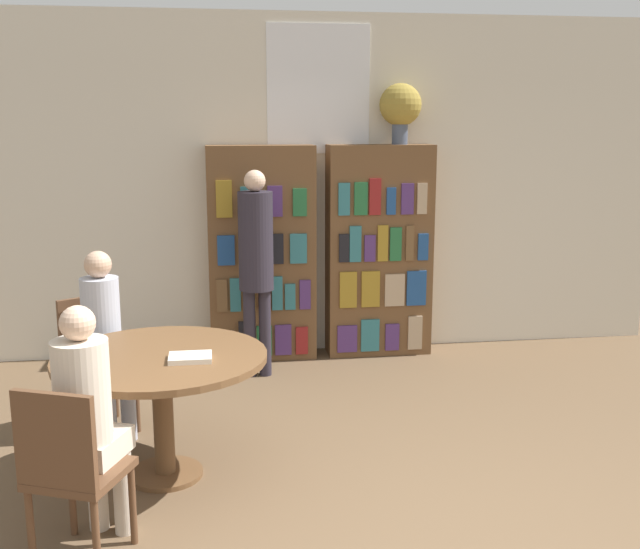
# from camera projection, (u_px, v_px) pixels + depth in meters

# --- Properties ---
(wall_back) EXTENTS (6.40, 0.07, 3.00)m
(wall_back) POSITION_uv_depth(u_px,v_px,m) (318.00, 186.00, 6.70)
(wall_back) COLOR beige
(wall_back) RESTS_ON ground_plane
(bookshelf_left) EXTENTS (0.93, 0.34, 1.88)m
(bookshelf_left) POSITION_uv_depth(u_px,v_px,m) (262.00, 254.00, 6.55)
(bookshelf_left) COLOR brown
(bookshelf_left) RESTS_ON ground_plane
(bookshelf_right) EXTENTS (0.93, 0.34, 1.88)m
(bookshelf_right) POSITION_uv_depth(u_px,v_px,m) (379.00, 251.00, 6.69)
(bookshelf_right) COLOR brown
(bookshelf_right) RESTS_ON ground_plane
(flower_vase) EXTENTS (0.37, 0.37, 0.52)m
(flower_vase) POSITION_uv_depth(u_px,v_px,m) (400.00, 107.00, 6.47)
(flower_vase) COLOR #475166
(flower_vase) RESTS_ON bookshelf_right
(reading_table) EXTENTS (1.23, 1.23, 0.76)m
(reading_table) POSITION_uv_depth(u_px,v_px,m) (161.00, 375.00, 4.34)
(reading_table) COLOR brown
(reading_table) RESTS_ON ground_plane
(chair_near_camera) EXTENTS (0.52, 0.52, 0.91)m
(chair_near_camera) POSITION_uv_depth(u_px,v_px,m) (70.00, 466.00, 3.46)
(chair_near_camera) COLOR brown
(chair_near_camera) RESTS_ON ground_plane
(chair_left_side) EXTENTS (0.55, 0.55, 0.91)m
(chair_left_side) POSITION_uv_depth(u_px,v_px,m) (95.00, 356.00, 5.09)
(chair_left_side) COLOR brown
(chair_left_side) RESTS_ON ground_plane
(seated_reader_left) EXTENTS (0.38, 0.40, 1.26)m
(seated_reader_left) POSITION_uv_depth(u_px,v_px,m) (105.00, 334.00, 4.91)
(seated_reader_left) COLOR #B2B7C6
(seated_reader_left) RESTS_ON ground_plane
(seated_reader_right) EXTENTS (0.37, 0.41, 1.25)m
(seated_reader_right) POSITION_uv_depth(u_px,v_px,m) (89.00, 412.00, 3.59)
(seated_reader_right) COLOR beige
(seated_reader_right) RESTS_ON ground_plane
(librarian_standing) EXTENTS (0.28, 0.55, 1.70)m
(librarian_standing) POSITION_uv_depth(u_px,v_px,m) (256.00, 253.00, 6.04)
(librarian_standing) COLOR #28232D
(librarian_standing) RESTS_ON ground_plane
(open_book_on_table) EXTENTS (0.24, 0.18, 0.03)m
(open_book_on_table) POSITION_uv_depth(u_px,v_px,m) (190.00, 358.00, 4.21)
(open_book_on_table) COLOR silver
(open_book_on_table) RESTS_ON reading_table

